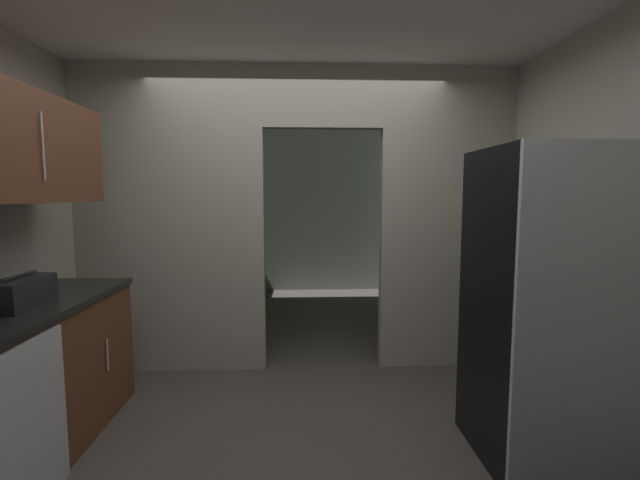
% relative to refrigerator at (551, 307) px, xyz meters
% --- Properties ---
extents(ground, '(20.00, 20.00, 0.00)m').
position_rel_refrigerator_xyz_m(ground, '(-1.46, 0.11, -0.90)').
color(ground, '#47423D').
extents(kitchen_overhead_slab, '(4.18, 6.63, 0.06)m').
position_rel_refrigerator_xyz_m(kitchen_overhead_slab, '(-1.46, 0.50, 1.76)').
color(kitchen_overhead_slab, silver).
extents(kitchen_partition, '(3.78, 0.12, 2.63)m').
position_rel_refrigerator_xyz_m(kitchen_partition, '(-1.53, 1.42, 0.49)').
color(kitchen_partition, '#ADA899').
rests_on(kitchen_partition, ground).
extents(adjoining_room_shell, '(3.78, 3.30, 2.63)m').
position_rel_refrigerator_xyz_m(adjoining_room_shell, '(-1.46, 3.64, 0.42)').
color(adjoining_room_shell, gray).
rests_on(adjoining_room_shell, ground).
extents(refrigerator, '(0.80, 0.77, 1.80)m').
position_rel_refrigerator_xyz_m(refrigerator, '(0.00, 0.00, 0.00)').
color(refrigerator, black).
rests_on(refrigerator, ground).
extents(lower_cabinet_run, '(0.63, 1.65, 0.91)m').
position_rel_refrigerator_xyz_m(lower_cabinet_run, '(-3.03, 0.12, -0.44)').
color(lower_cabinet_run, brown).
rests_on(lower_cabinet_run, ground).
extents(dishwasher, '(0.02, 0.56, 0.85)m').
position_rel_refrigerator_xyz_m(dishwasher, '(-2.73, -0.34, -0.47)').
color(dishwasher, '#B7BABC').
rests_on(dishwasher, ground).
extents(upper_cabinet_counterside, '(0.36, 1.48, 0.63)m').
position_rel_refrigerator_xyz_m(upper_cabinet_counterside, '(-3.03, 0.12, 0.91)').
color(upper_cabinet_counterside, brown).
extents(boombox, '(0.20, 0.42, 0.19)m').
position_rel_refrigerator_xyz_m(boombox, '(-3.01, 0.08, 0.09)').
color(boombox, black).
rests_on(boombox, lower_cabinet_run).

